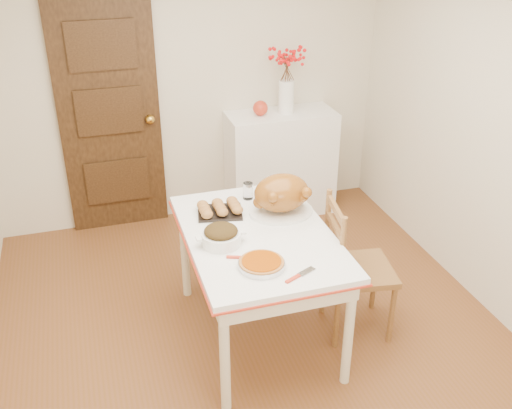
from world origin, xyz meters
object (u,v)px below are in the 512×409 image
object	(u,v)px
turkey_platter	(281,195)
kitchen_table	(258,285)
chair_oak	(360,267)
pumpkin_pie	(261,263)
sideboard	(280,163)

from	to	relation	value
turkey_platter	kitchen_table	bearing A→B (deg)	-135.45
chair_oak	pumpkin_pie	bearing A→B (deg)	117.26
kitchen_table	turkey_platter	size ratio (longest dim) A/B	3.11
sideboard	chair_oak	world-z (taller)	chair_oak
sideboard	chair_oak	size ratio (longest dim) A/B	0.98
sideboard	pumpkin_pie	size ratio (longest dim) A/B	3.61
kitchen_table	chair_oak	distance (m)	0.69
sideboard	turkey_platter	xyz separation A→B (m)	(-0.52, -1.48, 0.46)
turkey_platter	chair_oak	bearing A→B (deg)	-34.65
turkey_platter	sideboard	bearing A→B (deg)	72.54
sideboard	turkey_platter	size ratio (longest dim) A/B	2.25
chair_oak	pumpkin_pie	world-z (taller)	chair_oak
chair_oak	pumpkin_pie	distance (m)	0.88
sideboard	chair_oak	distance (m)	1.81
chair_oak	turkey_platter	xyz separation A→B (m)	(-0.45, 0.33, 0.45)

